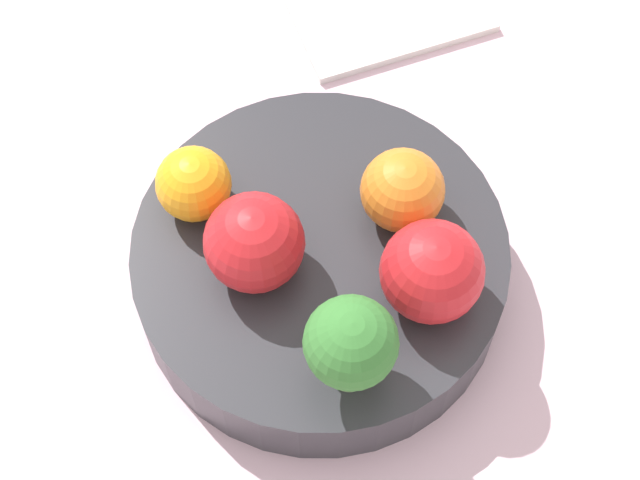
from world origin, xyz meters
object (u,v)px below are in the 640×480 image
orange_front (398,183)px  bowl (320,267)px  orange_back (193,184)px  apple_green (432,272)px  broccoli (351,345)px  apple_red (254,243)px

orange_front → bowl: bearing=-84.2°
orange_front → orange_back: bearing=-118.3°
apple_green → orange_front: size_ratio=1.18×
bowl → apple_green: (0.05, 0.04, 0.05)m
broccoli → apple_green: broccoli is taller
apple_green → orange_back: size_ratio=1.31×
broccoli → apple_green: size_ratio=1.18×
orange_back → broccoli: bearing=11.8°
apple_green → orange_front: bearing=167.7°
bowl → orange_front: orange_front is taller
orange_back → apple_green: bearing=38.2°
bowl → apple_red: 0.06m
apple_red → bowl: bearing=78.7°
bowl → orange_front: 0.07m
apple_red → apple_green: 0.09m
orange_back → bowl: bearing=39.4°
broccoli → orange_front: size_ratio=1.39×
broccoli → orange_front: broccoli is taller
bowl → orange_back: size_ratio=5.01×
broccoli → orange_back: 0.13m
bowl → orange_back: (-0.06, -0.05, 0.04)m
orange_front → apple_green: bearing=-12.3°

